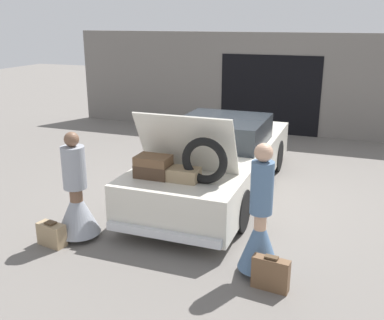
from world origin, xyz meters
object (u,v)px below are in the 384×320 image
(suitcase_beside_left_person, at_px, (52,234))
(suitcase_beside_right_person, at_px, (271,274))
(car, at_px, (218,159))
(person_left, at_px, (77,201))
(person_right, at_px, (260,228))

(suitcase_beside_left_person, distance_m, suitcase_beside_right_person, 3.18)
(car, xyz_separation_m, person_left, (-1.37, -2.57, -0.04))
(suitcase_beside_right_person, bearing_deg, car, 118.43)
(person_left, bearing_deg, suitcase_beside_left_person, -18.41)
(person_left, xyz_separation_m, suitcase_beside_right_person, (2.95, -0.36, -0.37))
(person_left, bearing_deg, suitcase_beside_right_person, 96.58)
(person_left, height_order, person_right, person_right)
(person_right, bearing_deg, person_left, 83.94)
(car, relative_size, suitcase_beside_right_person, 11.10)
(person_right, xyz_separation_m, suitcase_beside_right_person, (0.22, -0.31, -0.42))
(suitcase_beside_right_person, bearing_deg, suitcase_beside_left_person, 179.88)
(car, xyz_separation_m, suitcase_beside_right_person, (1.59, -2.93, -0.41))
(suitcase_beside_left_person, relative_size, suitcase_beside_right_person, 0.97)
(person_right, xyz_separation_m, suitcase_beside_left_person, (-2.96, -0.30, -0.46))
(car, distance_m, person_left, 2.91)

